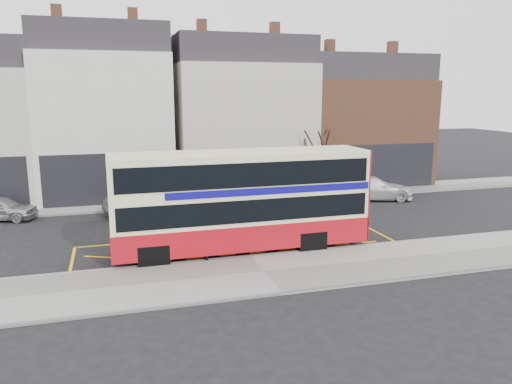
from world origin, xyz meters
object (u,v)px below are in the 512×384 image
object	(u,v)px
bus_stop_post	(207,214)
car_grey	(143,202)
car_white	(372,188)
street_tree_right	(316,138)
double_decker_bus	(242,200)

from	to	relation	value
bus_stop_post	car_grey	xyz separation A→B (m)	(-1.93, 9.07, -1.34)
car_white	street_tree_right	world-z (taller)	street_tree_right
car_grey	car_white	size ratio (longest dim) A/B	0.83
bus_stop_post	car_white	size ratio (longest dim) A/B	0.62
double_decker_bus	car_grey	xyz separation A→B (m)	(-3.63, 7.96, -1.57)
bus_stop_post	double_decker_bus	bearing A→B (deg)	31.36
double_decker_bus	street_tree_right	bearing A→B (deg)	52.48
car_grey	street_tree_right	distance (m)	11.80
double_decker_bus	car_grey	world-z (taller)	double_decker_bus
double_decker_bus	car_grey	size ratio (longest dim) A/B	2.56
bus_stop_post	car_grey	bearing A→B (deg)	100.23
double_decker_bus	street_tree_right	xyz separation A→B (m)	(7.57, 10.02, 1.51)
bus_stop_post	car_grey	world-z (taller)	bus_stop_post
double_decker_bus	bus_stop_post	size ratio (longest dim) A/B	3.41
car_grey	car_white	bearing A→B (deg)	-107.14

